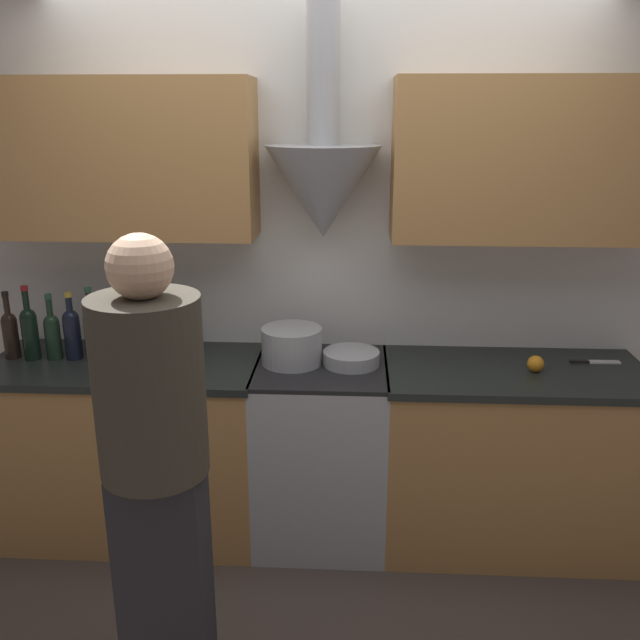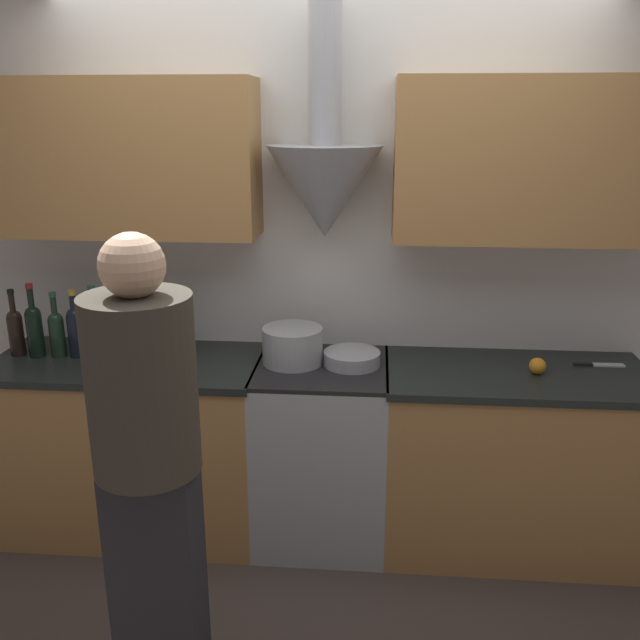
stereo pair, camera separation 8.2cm
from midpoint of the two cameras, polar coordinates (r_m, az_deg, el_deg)
ground_plane at (r=3.28m, az=0.41°, el=-20.54°), size 12.00×12.00×0.00m
wall_back at (r=3.23m, az=1.08°, el=7.54°), size 8.40×0.52×2.60m
counter_left at (r=3.49m, az=-14.73°, el=-10.02°), size 1.27×0.62×0.88m
counter_right at (r=3.38m, az=16.44°, el=-11.14°), size 1.20×0.62×0.88m
stove_range at (r=3.31m, az=0.87°, el=-10.92°), size 0.61×0.60×0.88m
wine_bottle_0 at (r=3.52m, az=-23.65°, el=-0.72°), size 0.07×0.07×0.32m
wine_bottle_1 at (r=3.46m, az=-22.29°, el=-0.62°), size 0.08×0.08×0.36m
wine_bottle_2 at (r=3.42m, az=-20.66°, el=-0.89°), size 0.07×0.07×0.32m
wine_bottle_3 at (r=3.39m, az=-19.22°, el=-0.73°), size 0.08×0.08×0.32m
wine_bottle_4 at (r=3.33m, az=-17.73°, el=-0.77°), size 0.07×0.07×0.35m
wine_bottle_5 at (r=3.30m, az=-16.31°, el=-1.00°), size 0.07×0.07×0.33m
wine_bottle_6 at (r=3.28m, az=-14.54°, el=-1.03°), size 0.07×0.07×0.31m
wine_bottle_7 at (r=3.24m, az=-13.23°, el=-0.89°), size 0.07×0.07×0.35m
wine_bottle_8 at (r=3.23m, az=-11.53°, el=-0.88°), size 0.08×0.08×0.35m
stock_pot at (r=3.13m, az=-1.57°, el=-2.16°), size 0.28×0.28×0.17m
mixing_bowl at (r=3.13m, az=3.46°, el=-3.23°), size 0.26×0.26×0.06m
orange_fruit at (r=3.18m, az=18.56°, el=-3.69°), size 0.07×0.07×0.07m
chefs_knife at (r=3.39m, az=23.10°, el=-3.49°), size 0.23×0.04×0.01m
person_foreground_left at (r=2.25m, az=-13.18°, el=-11.93°), size 0.34×0.34×1.68m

